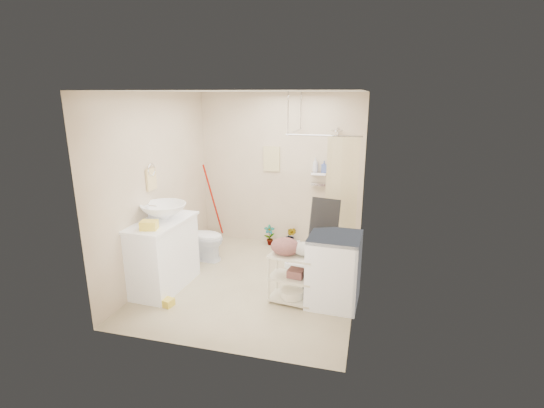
# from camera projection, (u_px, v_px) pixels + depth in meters

# --- Properties ---
(floor) EXTENTS (3.20, 3.20, 0.00)m
(floor) POSITION_uv_depth(u_px,v_px,m) (254.00, 281.00, 5.59)
(floor) COLOR #C2B692
(floor) RESTS_ON ground
(ceiling) EXTENTS (2.80, 3.20, 0.04)m
(ceiling) POSITION_uv_depth(u_px,v_px,m) (251.00, 91.00, 4.89)
(ceiling) COLOR silver
(ceiling) RESTS_ON ground
(wall_back) EXTENTS (2.80, 0.04, 2.60)m
(wall_back) POSITION_uv_depth(u_px,v_px,m) (280.00, 171.00, 6.73)
(wall_back) COLOR beige
(wall_back) RESTS_ON ground
(wall_front) EXTENTS (2.80, 0.04, 2.60)m
(wall_front) POSITION_uv_depth(u_px,v_px,m) (203.00, 232.00, 3.75)
(wall_front) COLOR beige
(wall_front) RESTS_ON ground
(wall_left) EXTENTS (0.04, 3.20, 2.60)m
(wall_left) POSITION_uv_depth(u_px,v_px,m) (158.00, 187.00, 5.57)
(wall_left) COLOR beige
(wall_left) RESTS_ON ground
(wall_right) EXTENTS (0.04, 3.20, 2.60)m
(wall_right) POSITION_uv_depth(u_px,v_px,m) (360.00, 199.00, 4.90)
(wall_right) COLOR beige
(wall_right) RESTS_ON ground
(vanity) EXTENTS (0.66, 1.11, 0.95)m
(vanity) POSITION_uv_depth(u_px,v_px,m) (162.00, 254.00, 5.32)
(vanity) COLOR white
(vanity) RESTS_ON ground
(sink) EXTENTS (0.75, 0.75, 0.21)m
(sink) POSITION_uv_depth(u_px,v_px,m) (164.00, 211.00, 5.25)
(sink) COLOR white
(sink) RESTS_ON vanity
(counter_basket) EXTENTS (0.23, 0.20, 0.11)m
(counter_basket) POSITION_uv_depth(u_px,v_px,m) (149.00, 225.00, 4.84)
(counter_basket) COLOR yellow
(counter_basket) RESTS_ON vanity
(floor_basket) EXTENTS (0.28, 0.24, 0.13)m
(floor_basket) POSITION_uv_depth(u_px,v_px,m) (166.00, 301.00, 4.94)
(floor_basket) COLOR yellow
(floor_basket) RESTS_ON ground
(toilet) EXTENTS (0.74, 0.45, 0.74)m
(toilet) POSITION_uv_depth(u_px,v_px,m) (201.00, 237.00, 6.25)
(toilet) COLOR white
(toilet) RESTS_ON ground
(mop) EXTENTS (0.14, 0.14, 1.39)m
(mop) POSITION_uv_depth(u_px,v_px,m) (212.00, 203.00, 7.02)
(mop) COLOR #A30F02
(mop) RESTS_ON ground
(potted_plant_a) EXTENTS (0.22, 0.18, 0.36)m
(potted_plant_a) POSITION_uv_depth(u_px,v_px,m) (269.00, 235.00, 6.89)
(potted_plant_a) COLOR brown
(potted_plant_a) RESTS_ON ground
(potted_plant_b) EXTENTS (0.21, 0.18, 0.35)m
(potted_plant_b) POSITION_uv_depth(u_px,v_px,m) (291.00, 236.00, 6.85)
(potted_plant_b) COLOR #9C5D39
(potted_plant_b) RESTS_ON ground
(hanging_towel) EXTENTS (0.28, 0.03, 0.42)m
(hanging_towel) POSITION_uv_depth(u_px,v_px,m) (272.00, 159.00, 6.69)
(hanging_towel) COLOR beige
(hanging_towel) RESTS_ON wall_back
(towel_ring) EXTENTS (0.04, 0.22, 0.34)m
(towel_ring) POSITION_uv_depth(u_px,v_px,m) (151.00, 178.00, 5.34)
(towel_ring) COLOR #F3D78F
(towel_ring) RESTS_ON wall_left
(tp_holder) EXTENTS (0.08, 0.12, 0.14)m
(tp_holder) POSITION_uv_depth(u_px,v_px,m) (166.00, 225.00, 5.77)
(tp_holder) COLOR white
(tp_holder) RESTS_ON wall_left
(shower) EXTENTS (1.10, 1.10, 2.10)m
(shower) POSITION_uv_depth(u_px,v_px,m) (326.00, 196.00, 6.08)
(shower) COLOR white
(shower) RESTS_ON ground
(shampoo_bottle_a) EXTENTS (0.11, 0.11, 0.23)m
(shampoo_bottle_a) POSITION_uv_depth(u_px,v_px,m) (315.00, 165.00, 6.49)
(shampoo_bottle_a) COLOR silver
(shampoo_bottle_a) RESTS_ON shower
(shampoo_bottle_b) EXTENTS (0.10, 0.10, 0.19)m
(shampoo_bottle_b) POSITION_uv_depth(u_px,v_px,m) (324.00, 167.00, 6.45)
(shampoo_bottle_b) COLOR #495DA5
(shampoo_bottle_b) RESTS_ON shower
(washing_machine) EXTENTS (0.65, 0.67, 0.91)m
(washing_machine) POSITION_uv_depth(u_px,v_px,m) (334.00, 269.00, 4.91)
(washing_machine) COLOR white
(washing_machine) RESTS_ON ground
(laundry_rack) EXTENTS (0.60, 0.40, 0.78)m
(laundry_rack) POSITION_uv_depth(u_px,v_px,m) (292.00, 274.00, 4.94)
(laundry_rack) COLOR beige
(laundry_rack) RESTS_ON ground
(ironing_board) EXTENTS (0.39, 0.22, 1.32)m
(ironing_board) POSITION_uv_depth(u_px,v_px,m) (322.00, 247.00, 5.08)
(ironing_board) COLOR black
(ironing_board) RESTS_ON ground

